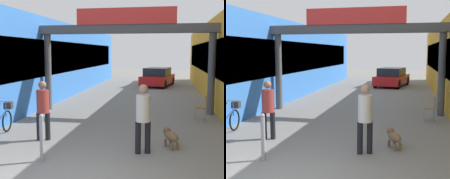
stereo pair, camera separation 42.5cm
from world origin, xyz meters
The scene contains 9 objects.
storefront_left centered at (-5.09, 11.00, 1.98)m, with size 3.00×26.00×3.97m.
arcade_sign_gateway centered at (0.00, 7.75, 2.96)m, with size 7.40×0.47×4.18m.
pedestrian_with_dog centered at (1.13, 2.58, 0.97)m, with size 0.44×0.44×1.69m.
pedestrian_companion centered at (-1.70, 3.25, 0.95)m, with size 0.41×0.41×1.66m.
dog_on_leash centered at (1.79, 3.17, 0.30)m, with size 0.50×0.69×0.49m.
bicycle_blue_second centered at (-3.12, 3.50, 0.44)m, with size 0.46×1.69×0.98m.
bollard_post_metal centered at (-1.05, 1.61, 0.55)m, with size 0.10×0.10×1.08m.
cafe_chair_wood_nearer centered at (2.94, 6.64, 0.54)m, with size 0.40×0.40×0.89m.
parked_car_red centered at (0.93, 17.88, 0.64)m, with size 2.47×4.26×1.33m.
Camera 1 is at (1.71, -4.78, 2.45)m, focal length 50.00 mm.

